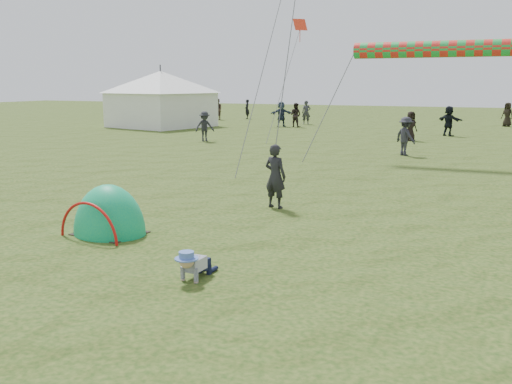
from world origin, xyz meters
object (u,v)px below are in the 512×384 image
at_px(crawling_toddler, 193,264).
at_px(event_marquee, 161,97).
at_px(popup_tent, 110,234).
at_px(standing_adult, 275,176).

distance_m(crawling_toddler, event_marquee, 32.83).
relative_size(crawling_toddler, event_marquee, 0.11).
relative_size(popup_tent, standing_adult, 1.30).
xyz_separation_m(popup_tent, standing_adult, (2.24, 3.76, 0.81)).
xyz_separation_m(crawling_toddler, popup_tent, (-3.04, 1.75, -0.26)).
height_order(crawling_toddler, popup_tent, popup_tent).
relative_size(popup_tent, event_marquee, 0.34).
distance_m(popup_tent, event_marquee, 29.75).
height_order(crawling_toddler, standing_adult, standing_adult).
bearing_deg(event_marquee, standing_adult, -38.21).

